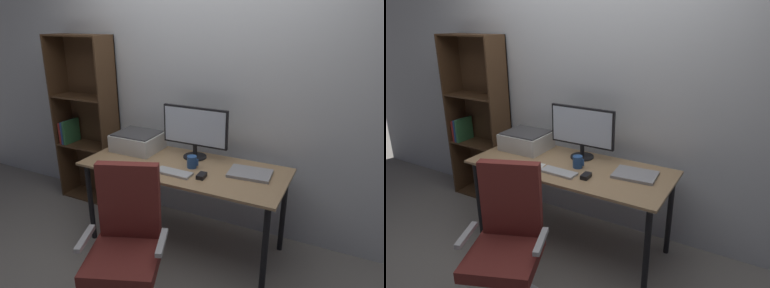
# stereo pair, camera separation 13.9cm
# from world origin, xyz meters

# --- Properties ---
(ground_plane) EXTENTS (12.00, 12.00, 0.00)m
(ground_plane) POSITION_xyz_m (0.00, 0.00, 0.00)
(ground_plane) COLOR gray
(back_wall) EXTENTS (6.40, 0.10, 2.60)m
(back_wall) POSITION_xyz_m (0.00, 0.52, 1.30)
(back_wall) COLOR silver
(back_wall) RESTS_ON ground
(desk) EXTENTS (1.66, 0.69, 0.74)m
(desk) POSITION_xyz_m (0.00, 0.00, 0.66)
(desk) COLOR tan
(desk) RESTS_ON ground
(monitor) EXTENTS (0.58, 0.20, 0.44)m
(monitor) POSITION_xyz_m (-0.00, 0.20, 0.99)
(monitor) COLOR black
(monitor) RESTS_ON desk
(keyboard) EXTENTS (0.29, 0.12, 0.02)m
(keyboard) POSITION_xyz_m (-0.00, -0.17, 0.75)
(keyboard) COLOR #B7BABC
(keyboard) RESTS_ON desk
(mouse) EXTENTS (0.06, 0.10, 0.03)m
(mouse) POSITION_xyz_m (0.22, -0.14, 0.76)
(mouse) COLOR black
(mouse) RESTS_ON desk
(coffee_mug) EXTENTS (0.09, 0.08, 0.10)m
(coffee_mug) POSITION_xyz_m (0.07, -0.00, 0.79)
(coffee_mug) COLOR #285193
(coffee_mug) RESTS_ON desk
(laptop) EXTENTS (0.34, 0.25, 0.02)m
(laptop) POSITION_xyz_m (0.53, 0.07, 0.75)
(laptop) COLOR #99999E
(laptop) RESTS_ON desk
(printer) EXTENTS (0.40, 0.34, 0.16)m
(printer) POSITION_xyz_m (-0.54, 0.15, 0.82)
(printer) COLOR silver
(printer) RESTS_ON desk
(paper_sheet) EXTENTS (0.26, 0.33, 0.00)m
(paper_sheet) POSITION_xyz_m (-0.26, -0.24, 0.74)
(paper_sheet) COLOR white
(paper_sheet) RESTS_ON desk
(office_chair) EXTENTS (0.58, 0.59, 1.01)m
(office_chair) POSITION_xyz_m (0.00, -0.80, 0.46)
(office_chair) COLOR #B7BABC
(office_chair) RESTS_ON ground
(bookshelf) EXTENTS (0.66, 0.28, 1.72)m
(bookshelf) POSITION_xyz_m (-1.32, 0.34, 0.85)
(bookshelf) COLOR #4C331E
(bookshelf) RESTS_ON ground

